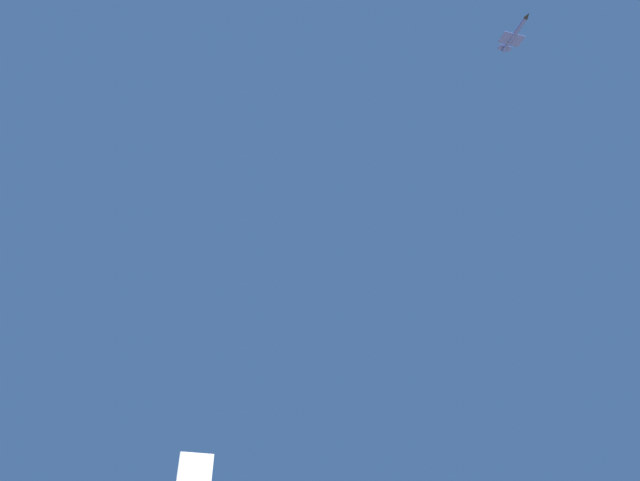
# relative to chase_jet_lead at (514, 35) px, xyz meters

# --- Properties ---
(chase_jet_lead) EXTENTS (10.07, 14.64, 4.00)m
(chase_jet_lead) POSITION_rel_chase_jet_lead_xyz_m (0.00, 0.00, 0.00)
(chase_jet_lead) COLOR #38478C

